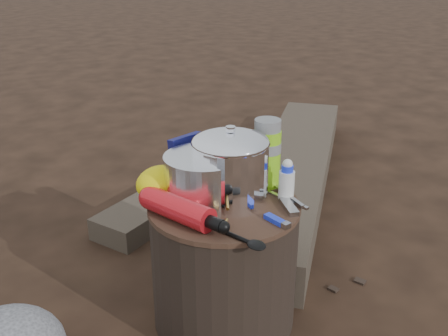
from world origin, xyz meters
TOP-DOWN VIEW (x-y plane):
  - ground at (0.00, 0.00)m, footprint 60.00×60.00m
  - stump at (0.00, 0.00)m, footprint 0.41×0.41m
  - log_main at (0.80, 0.56)m, footprint 1.56×1.34m
  - log_small at (0.38, 0.75)m, footprint 1.05×0.56m
  - foil_windscreen at (-0.03, 0.05)m, footprint 0.22×0.22m
  - camping_pot at (0.02, 0.01)m, footprint 0.20×0.20m
  - fuel_bottle at (-0.15, -0.00)m, footprint 0.13×0.27m
  - thermos at (0.17, 0.03)m, footprint 0.08×0.08m
  - travel_mug at (0.11, 0.13)m, footprint 0.08×0.08m
  - stuff_sack at (-0.12, 0.12)m, footprint 0.14×0.11m
  - food_pouch at (-0.00, 0.17)m, footprint 0.12×0.04m
  - lighter at (0.04, -0.16)m, footprint 0.02×0.08m
  - multitool at (0.12, -0.12)m, footprint 0.06×0.10m
  - pot_grabber at (0.15, -0.09)m, footprint 0.04×0.14m
  - spork at (-0.09, -0.15)m, footprint 0.07×0.16m
  - squeeze_bottle at (0.16, -0.07)m, footprint 0.04×0.04m

SIDE VIEW (x-z plane):
  - ground at x=0.00m, z-range 0.00..0.00m
  - log_small at x=0.38m, z-range 0.00..0.09m
  - log_main at x=0.80m, z-range 0.00..0.15m
  - stump at x=0.00m, z-range 0.00..0.38m
  - spork at x=-0.09m, z-range 0.38..0.39m
  - multitool at x=0.12m, z-range 0.38..0.39m
  - pot_grabber at x=0.15m, z-range 0.38..0.39m
  - lighter at x=0.04m, z-range 0.38..0.39m
  - fuel_bottle at x=-0.15m, z-range 0.38..0.44m
  - stuff_sack at x=-0.12m, z-range 0.38..0.47m
  - squeeze_bottle at x=0.16m, z-range 0.38..0.48m
  - travel_mug at x=0.11m, z-range 0.38..0.49m
  - foil_windscreen at x=-0.03m, z-range 0.38..0.51m
  - food_pouch at x=0.00m, z-range 0.38..0.52m
  - thermos at x=0.17m, z-range 0.38..0.57m
  - camping_pot at x=0.02m, z-range 0.38..0.58m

